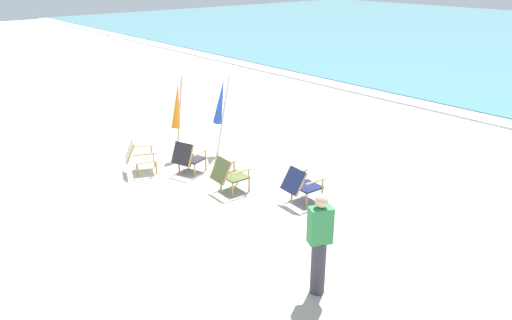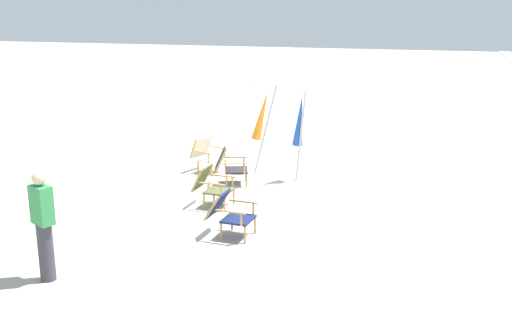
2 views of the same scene
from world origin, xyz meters
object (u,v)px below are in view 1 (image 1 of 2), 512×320
object	(u,v)px
beach_chair_front_left	(188,157)
beach_chair_back_left	(229,174)
beach_chair_mid_center	(301,184)
umbrella_furled_orange	(177,106)
umbrella_furled_blue	(221,102)
beach_chair_far_center	(138,155)
person_near_chairs	(319,244)

from	to	relation	value
beach_chair_front_left	beach_chair_back_left	distance (m)	1.43
beach_chair_mid_center	beach_chair_back_left	bearing A→B (deg)	-149.17
beach_chair_back_left	umbrella_furled_orange	size ratio (longest dim) A/B	0.38
beach_chair_mid_center	umbrella_furled_blue	distance (m)	3.57
beach_chair_mid_center	beach_chair_back_left	xyz separation A→B (m)	(-1.38, -0.82, 0.01)
beach_chair_front_left	beach_chair_back_left	bearing A→B (deg)	4.42
beach_chair_back_left	beach_chair_far_center	bearing A→B (deg)	-157.35
beach_chair_far_center	beach_chair_back_left	size ratio (longest dim) A/B	1.12
beach_chair_far_center	beach_chair_back_left	bearing A→B (deg)	22.65
umbrella_furled_blue	person_near_chairs	size ratio (longest dim) A/B	1.29
beach_chair_front_left	beach_chair_mid_center	xyz separation A→B (m)	(2.81, 0.93, -0.01)
beach_chair_front_left	person_near_chairs	world-z (taller)	person_near_chairs
person_near_chairs	beach_chair_far_center	bearing A→B (deg)	178.04
umbrella_furled_orange	umbrella_furled_blue	bearing A→B (deg)	63.62
beach_chair_far_center	beach_chair_mid_center	distance (m)	4.05
beach_chair_back_left	person_near_chairs	distance (m)	3.90
beach_chair_front_left	umbrella_furled_blue	bearing A→B (deg)	112.66
person_near_chairs	umbrella_furled_orange	bearing A→B (deg)	166.57
beach_chair_front_left	umbrella_furled_blue	world-z (taller)	umbrella_furled_blue
umbrella_furled_blue	person_near_chairs	bearing A→B (deg)	-23.30
umbrella_furled_blue	beach_chair_mid_center	bearing A→B (deg)	-8.24
umbrella_furled_orange	beach_chair_far_center	bearing A→B (deg)	-79.04
beach_chair_mid_center	umbrella_furled_orange	xyz separation A→B (m)	(-3.89, -0.49, 0.93)
umbrella_furled_orange	person_near_chairs	bearing A→B (deg)	-13.43
umbrella_furled_orange	beach_chair_front_left	bearing A→B (deg)	-22.33
umbrella_furled_orange	beach_chair_back_left	bearing A→B (deg)	-7.58
beach_chair_back_left	person_near_chairs	xyz separation A→B (m)	(3.70, -1.15, 0.41)
beach_chair_far_center	umbrella_furled_orange	distance (m)	1.60
beach_chair_mid_center	beach_chair_front_left	bearing A→B (deg)	-161.61
beach_chair_far_center	umbrella_furled_blue	distance (m)	2.46
beach_chair_front_left	umbrella_furled_orange	size ratio (longest dim) A/B	0.42
beach_chair_mid_center	umbrella_furled_orange	world-z (taller)	umbrella_furled_orange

